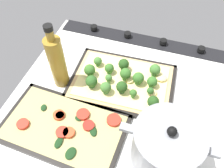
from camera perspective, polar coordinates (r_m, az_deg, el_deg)
ground_plane at (r=76.70cm, az=2.86°, el=-5.21°), size 74.04×70.60×3.00cm
stove_control_panel at (r=96.26cm, az=8.19°, el=10.76°), size 71.08×7.00×2.60cm
baking_tray_front at (r=79.88cm, az=2.50°, el=0.30°), size 36.44×26.62×1.30cm
broccoli_pizza at (r=78.02cm, az=2.73°, el=1.00°), size 33.95×24.13×6.08cm
baking_tray_back at (r=71.62cm, az=-11.94°, el=-10.67°), size 37.65×23.66×1.30cm
veggie_pizza_back at (r=70.92cm, az=-11.64°, el=-10.35°), size 35.14×21.15×1.90cm
cooking_pot at (r=61.87cm, az=13.20°, el=-14.86°), size 24.41×17.55×16.38cm
oil_bottle at (r=75.12cm, az=-13.56°, el=5.49°), size 5.33×5.33×24.05cm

